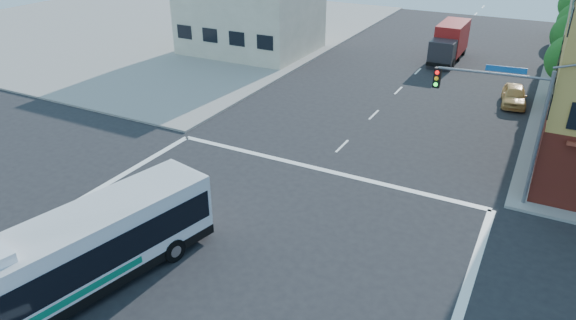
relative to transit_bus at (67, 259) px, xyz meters
The scene contains 9 objects.
ground 6.34m from the transit_bus, 49.17° to the left, with size 120.00×120.00×0.00m, color black.
sidewalk_nw 50.34m from the transit_bus, 128.07° to the left, with size 50.00×50.00×0.15m, color gray.
building_west 37.03m from the transit_bus, 110.66° to the left, with size 12.06×10.06×8.00m.
signal_mast_ne 20.31m from the transit_bus, 49.38° to the left, with size 7.91×1.13×8.07m.
street_tree_a 36.24m from the transit_bus, 63.98° to the left, with size 3.60×3.60×5.53m.
street_tree_b 43.57m from the transit_bus, 68.60° to the left, with size 3.80×3.80×5.79m.
transit_bus is the anchor object (origin of this frame).
box_truck 40.87m from the transit_bus, 82.25° to the left, with size 2.33×7.69×3.45m.
parked_car 33.07m from the transit_bus, 67.62° to the left, with size 1.71×4.25×1.45m, color #DEA958.
Camera 1 is at (10.59, -14.47, 13.79)m, focal length 32.00 mm.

